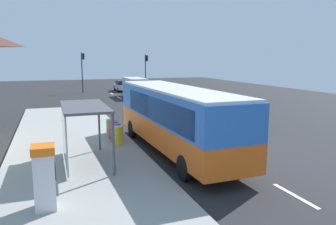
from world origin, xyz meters
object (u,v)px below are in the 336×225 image
(bus_shelter, at_px, (77,120))
(traffic_light_near_side, at_px, (146,67))
(bus, at_px, (175,116))
(recycling_bin_blue, at_px, (115,133))
(white_van, at_px, (135,86))
(recycling_bin_red, at_px, (113,130))
(traffic_light_far_side, at_px, (83,66))
(sedan_near, at_px, (122,86))
(recycling_bin_green, at_px, (111,128))
(ticket_machine, at_px, (44,177))
(recycling_bin_yellow, at_px, (118,135))

(bus_shelter, bearing_deg, traffic_light_near_side, 69.11)
(bus, height_order, recycling_bin_blue, bus)
(white_van, xyz_separation_m, recycling_bin_red, (-6.40, -20.42, -0.69))
(traffic_light_near_side, height_order, bus_shelter, traffic_light_near_side)
(recycling_bin_red, bearing_deg, traffic_light_far_side, 87.76)
(sedan_near, height_order, recycling_bin_green, sedan_near)
(recycling_bin_blue, xyz_separation_m, bus_shelter, (-2.21, -3.35, 1.44))
(white_van, distance_m, recycling_bin_green, 20.75)
(sedan_near, distance_m, recycling_bin_green, 28.33)
(sedan_near, relative_size, bus_shelter, 1.11)
(recycling_bin_blue, relative_size, recycling_bin_green, 1.00)
(ticket_machine, bearing_deg, recycling_bin_yellow, 62.39)
(recycling_bin_blue, distance_m, traffic_light_far_side, 28.82)
(recycling_bin_green, relative_size, traffic_light_near_side, 0.19)
(traffic_light_far_side, height_order, bus_shelter, traffic_light_far_side)
(white_van, relative_size, recycling_bin_yellow, 5.48)
(recycling_bin_blue, height_order, traffic_light_far_side, traffic_light_far_side)
(sedan_near, xyz_separation_m, recycling_bin_blue, (-6.50, -28.97, -0.14))
(traffic_light_near_side, xyz_separation_m, traffic_light_far_side, (-8.60, 0.80, 0.15))
(sedan_near, relative_size, traffic_light_near_side, 0.87)
(recycling_bin_blue, height_order, recycling_bin_green, same)
(white_van, distance_m, recycling_bin_yellow, 22.75)
(white_van, relative_size, recycling_bin_blue, 5.48)
(ticket_machine, relative_size, recycling_bin_green, 2.04)
(recycling_bin_green, bearing_deg, bus_shelter, -114.98)
(bus, distance_m, recycling_bin_blue, 3.70)
(traffic_light_near_side, relative_size, traffic_light_far_side, 0.95)
(white_van, xyz_separation_m, bus_shelter, (-8.61, -24.47, 0.75))
(sedan_near, bearing_deg, ticket_machine, -105.38)
(traffic_light_near_side, bearing_deg, bus, -103.38)
(traffic_light_near_side, bearing_deg, ticket_machine, -110.53)
(bus_shelter, bearing_deg, recycling_bin_yellow, 50.13)
(bus, relative_size, recycling_bin_red, 11.65)
(white_van, height_order, recycling_bin_blue, white_van)
(ticket_machine, bearing_deg, bus_shelter, 72.32)
(bus, relative_size, sedan_near, 2.50)
(recycling_bin_yellow, xyz_separation_m, recycling_bin_blue, (0.00, 0.70, 0.00))
(sedan_near, distance_m, traffic_light_near_side, 4.27)
(bus_shelter, bearing_deg, ticket_machine, -107.68)
(traffic_light_near_side, bearing_deg, recycling_bin_yellow, -108.76)
(recycling_bin_blue, relative_size, recycling_bin_red, 1.00)
(sedan_near, height_order, ticket_machine, ticket_machine)
(traffic_light_near_side, distance_m, traffic_light_far_side, 8.64)
(sedan_near, bearing_deg, traffic_light_near_side, -19.15)
(traffic_light_near_side, bearing_deg, recycling_bin_blue, -109.19)
(sedan_near, relative_size, recycling_bin_yellow, 4.66)
(white_van, bearing_deg, bus, -99.42)
(bus, relative_size, recycling_bin_green, 11.65)
(white_van, height_order, recycling_bin_green, white_van)
(ticket_machine, height_order, traffic_light_near_side, traffic_light_near_side)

